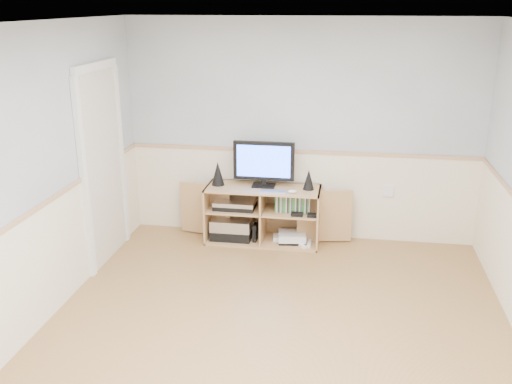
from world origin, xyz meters
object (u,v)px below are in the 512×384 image
monitor (264,162)px  keyboard (273,192)px  media_cabinet (264,212)px  game_consoles (291,237)px

monitor → keyboard: size_ratio=2.42×
media_cabinet → game_consoles: (0.33, -0.07, -0.26)m
media_cabinet → game_consoles: 0.43m
keyboard → game_consoles: size_ratio=0.62×
monitor → game_consoles: (0.33, -0.06, -0.86)m
media_cabinet → monitor: 0.60m
media_cabinet → monitor: size_ratio=2.94×
media_cabinet → monitor: (0.00, -0.01, 0.60)m
media_cabinet → keyboard: (0.13, -0.20, 0.32)m
keyboard → game_consoles: bearing=26.1°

